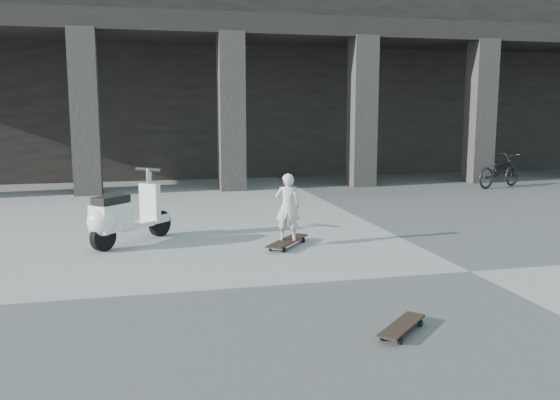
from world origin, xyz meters
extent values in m
plane|color=#464744|center=(0.00, 0.00, 0.00)|extent=(90.00, 90.00, 0.00)
cube|color=black|center=(0.00, 14.00, 3.00)|extent=(28.00, 6.00, 6.00)
cube|color=black|center=(0.00, 9.60, 4.20)|extent=(28.00, 2.80, 0.50)
cube|color=#2D2A25|center=(-5.36, 8.50, 2.00)|extent=(0.65, 0.65, 4.00)
cube|color=#2D2A25|center=(-1.79, 8.50, 2.00)|extent=(0.65, 0.65, 4.00)
cube|color=#2D2A25|center=(1.79, 8.50, 2.00)|extent=(0.65, 0.65, 4.00)
cube|color=#2D2A25|center=(5.36, 8.50, 2.00)|extent=(0.65, 0.65, 4.00)
cube|color=black|center=(-1.96, 1.91, 0.09)|extent=(0.84, 0.97, 0.02)
cube|color=#B2B2B7|center=(-1.73, 2.20, 0.05)|extent=(0.21, 0.18, 0.03)
cube|color=#B2B2B7|center=(-2.19, 1.63, 0.05)|extent=(0.21, 0.18, 0.03)
cylinder|color=black|center=(-1.82, 2.27, 0.04)|extent=(0.07, 0.08, 0.08)
cylinder|color=black|center=(-1.65, 2.13, 0.04)|extent=(0.07, 0.08, 0.08)
cylinder|color=black|center=(-2.28, 1.69, 0.04)|extent=(0.07, 0.08, 0.08)
cylinder|color=black|center=(-2.11, 1.56, 0.04)|extent=(0.07, 0.08, 0.08)
cube|color=black|center=(-1.79, -1.77, 0.08)|extent=(0.68, 0.66, 0.02)
cube|color=#B2B2B7|center=(-1.59, -1.59, 0.04)|extent=(0.15, 0.16, 0.03)
cube|color=#B2B2B7|center=(-1.98, -1.96, 0.04)|extent=(0.15, 0.16, 0.03)
cylinder|color=black|center=(-1.65, -1.53, 0.03)|extent=(0.07, 0.07, 0.07)
cylinder|color=black|center=(-1.54, -1.65, 0.03)|extent=(0.07, 0.07, 0.07)
cylinder|color=black|center=(-2.04, -1.89, 0.03)|extent=(0.07, 0.07, 0.07)
cylinder|color=black|center=(-1.92, -2.02, 0.03)|extent=(0.07, 0.07, 0.07)
imported|color=#BBB5A9|center=(-1.96, 1.91, 0.62)|extent=(0.43, 0.35, 1.03)
cylinder|color=black|center=(-3.84, 3.16, 0.21)|extent=(0.38, 0.38, 0.43)
cylinder|color=black|center=(-4.69, 2.29, 0.21)|extent=(0.38, 0.38, 0.43)
cube|color=silver|center=(-4.24, 2.75, 0.28)|extent=(0.65, 0.66, 0.08)
cube|color=silver|center=(-4.57, 2.42, 0.48)|extent=(0.66, 0.66, 0.41)
sphere|color=silver|center=(-4.69, 2.29, 0.45)|extent=(0.45, 0.45, 0.45)
cube|color=black|center=(-4.57, 2.42, 0.75)|extent=(0.58, 0.58, 0.11)
cube|color=silver|center=(-3.99, 3.01, 0.59)|extent=(0.34, 0.33, 0.62)
cube|color=silver|center=(-3.84, 3.16, 0.30)|extent=(0.33, 0.34, 0.13)
cylinder|color=#B2B2B7|center=(-3.99, 3.01, 0.99)|extent=(0.14, 0.14, 0.32)
cylinder|color=black|center=(-3.99, 3.01, 1.13)|extent=(0.43, 0.42, 0.06)
sphere|color=white|center=(-3.94, 3.05, 0.86)|extent=(0.13, 0.13, 0.13)
imported|color=black|center=(5.26, 7.30, 0.45)|extent=(1.80, 1.18, 0.89)
camera|label=1|loc=(-4.15, -6.68, 2.10)|focal=38.00mm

